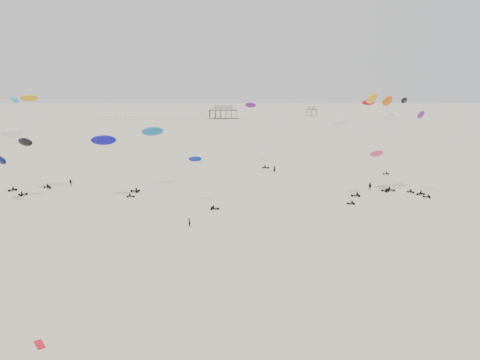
{
  "coord_description": "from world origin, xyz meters",
  "views": [
    {
      "loc": [
        -0.76,
        2.13,
        24.53
      ],
      "look_at": [
        0.0,
        88.0,
        7.0
      ],
      "focal_mm": 35.0,
      "sensor_mm": 36.0,
      "label": 1
    }
  ],
  "objects_px": {
    "rig_4": "(23,122)",
    "rig_9": "(345,142)",
    "spectator_0": "(189,227)",
    "pavilion_small": "(311,111)",
    "rig_0": "(383,160)",
    "pavilion_main": "(223,113)"
  },
  "relations": [
    {
      "from": "rig_4",
      "to": "rig_9",
      "type": "distance_m",
      "value": 75.49
    },
    {
      "from": "rig_9",
      "to": "spectator_0",
      "type": "bearing_deg",
      "value": 126.32
    },
    {
      "from": "pavilion_small",
      "to": "rig_9",
      "type": "xyz_separation_m",
      "value": [
        -36.29,
        -274.3,
        8.59
      ]
    },
    {
      "from": "rig_0",
      "to": "rig_9",
      "type": "xyz_separation_m",
      "value": [
        -10.76,
        -6.65,
        5.31
      ]
    },
    {
      "from": "rig_4",
      "to": "spectator_0",
      "type": "bearing_deg",
      "value": 94.38
    },
    {
      "from": "pavilion_main",
      "to": "rig_0",
      "type": "xyz_separation_m",
      "value": [
        44.47,
        -237.65,
        2.55
      ]
    },
    {
      "from": "pavilion_small",
      "to": "rig_9",
      "type": "height_order",
      "value": "rig_9"
    },
    {
      "from": "rig_9",
      "to": "pavilion_small",
      "type": "bearing_deg",
      "value": -8.13
    },
    {
      "from": "pavilion_small",
      "to": "rig_0",
      "type": "xyz_separation_m",
      "value": [
        -25.53,
        -267.65,
        3.28
      ]
    },
    {
      "from": "rig_9",
      "to": "spectator_0",
      "type": "xyz_separation_m",
      "value": [
        -32.67,
        -24.54,
        -12.08
      ]
    },
    {
      "from": "rig_4",
      "to": "rig_9",
      "type": "xyz_separation_m",
      "value": [
        74.94,
        -8.26,
        -3.7
      ]
    },
    {
      "from": "rig_4",
      "to": "rig_9",
      "type": "bearing_deg",
      "value": 125.9
    },
    {
      "from": "pavilion_main",
      "to": "rig_9",
      "type": "bearing_deg",
      "value": -82.14
    },
    {
      "from": "pavilion_small",
      "to": "rig_4",
      "type": "bearing_deg",
      "value": -112.69
    },
    {
      "from": "pavilion_main",
      "to": "rig_0",
      "type": "relative_size",
      "value": 1.84
    },
    {
      "from": "pavilion_main",
      "to": "rig_4",
      "type": "distance_m",
      "value": 239.9
    },
    {
      "from": "pavilion_small",
      "to": "rig_0",
      "type": "bearing_deg",
      "value": -95.45
    },
    {
      "from": "rig_0",
      "to": "rig_4",
      "type": "distance_m",
      "value": 86.19
    },
    {
      "from": "rig_0",
      "to": "spectator_0",
      "type": "xyz_separation_m",
      "value": [
        -43.43,
        -31.19,
        -6.77
      ]
    },
    {
      "from": "pavilion_main",
      "to": "pavilion_small",
      "type": "height_order",
      "value": "pavilion_main"
    },
    {
      "from": "pavilion_main",
      "to": "pavilion_small",
      "type": "relative_size",
      "value": 2.33
    },
    {
      "from": "rig_0",
      "to": "rig_9",
      "type": "height_order",
      "value": "rig_9"
    }
  ]
}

